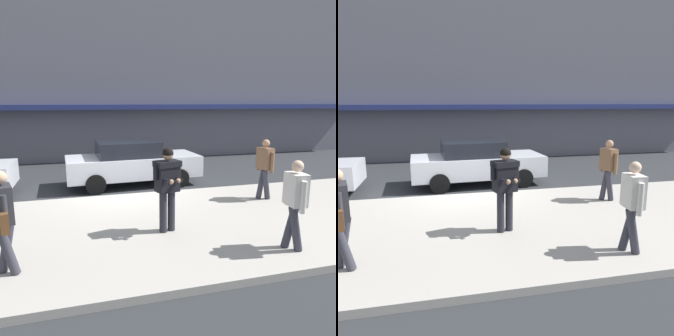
% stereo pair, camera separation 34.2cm
% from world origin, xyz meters
% --- Properties ---
extents(ground_plane, '(80.00, 80.00, 0.00)m').
position_xyz_m(ground_plane, '(0.00, 0.00, 0.00)').
color(ground_plane, '#2B2D30').
extents(sidewalk, '(32.00, 5.30, 0.14)m').
position_xyz_m(sidewalk, '(1.00, -2.85, 0.07)').
color(sidewalk, '#A8A399').
rests_on(sidewalk, ground).
extents(curb_paint_line, '(28.00, 0.12, 0.01)m').
position_xyz_m(curb_paint_line, '(1.00, 0.05, 0.00)').
color(curb_paint_line, silver).
rests_on(curb_paint_line, ground).
extents(storefront_facade, '(28.00, 4.70, 11.92)m').
position_xyz_m(storefront_facade, '(1.00, 8.49, 5.95)').
color(storefront_facade, slate).
rests_on(storefront_facade, ground).
extents(parked_sedan_mid, '(4.58, 2.09, 1.54)m').
position_xyz_m(parked_sedan_mid, '(0.51, 1.41, 0.79)').
color(parked_sedan_mid, silver).
rests_on(parked_sedan_mid, ground).
extents(man_texting_on_phone, '(0.63, 0.64, 1.81)m').
position_xyz_m(man_texting_on_phone, '(0.48, -3.31, 1.25)').
color(man_texting_on_phone, '#23232B').
rests_on(man_texting_on_phone, sidewalk).
extents(pedestrian_in_light_coat, '(0.36, 0.60, 1.70)m').
position_xyz_m(pedestrian_in_light_coat, '(2.50, -4.76, 1.11)').
color(pedestrian_in_light_coat, '#33333D').
rests_on(pedestrian_in_light_coat, sidewalk).
extents(pedestrian_with_bag, '(0.40, 0.72, 1.70)m').
position_xyz_m(pedestrian_with_bag, '(-2.45, -4.31, 1.11)').
color(pedestrian_with_bag, '#33333D').
rests_on(pedestrian_with_bag, sidewalk).
extents(pedestrian_dark_coat, '(0.41, 0.58, 1.70)m').
position_xyz_m(pedestrian_dark_coat, '(3.75, -1.73, 1.11)').
color(pedestrian_dark_coat, '#33333D').
rests_on(pedestrian_dark_coat, sidewalk).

